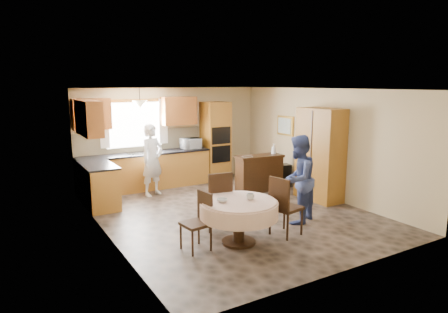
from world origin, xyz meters
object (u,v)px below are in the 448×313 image
sideboard (259,174)px  cupboard (320,155)px  chair_back (218,198)px  oven_tower (215,141)px  chair_right (283,204)px  person_dining (298,179)px  dining_table (239,210)px  person_sink (152,160)px  chair_left (200,218)px

sideboard → cupboard: (0.72, -1.31, 0.62)m
chair_back → sideboard: bearing=-130.2°
oven_tower → chair_right: bearing=-103.8°
person_dining → dining_table: bearing=-15.4°
sideboard → cupboard: size_ratio=0.56×
cupboard → chair_right: bearing=-147.7°
cupboard → person_sink: cupboard is taller
oven_tower → sideboard: 1.73m
oven_tower → chair_right: (-1.03, -4.20, -0.48)m
chair_back → person_dining: person_dining is taller
person_dining → chair_left: bearing=-21.9°
chair_right → oven_tower: bearing=-25.6°
cupboard → person_dining: (-1.42, -0.91, -0.20)m
person_dining → person_sink: bearing=-88.5°
person_sink → chair_left: bearing=-121.3°
sideboard → dining_table: (-2.21, -2.51, 0.15)m
chair_left → person_dining: (2.17, 0.18, 0.32)m
chair_left → person_sink: bearing=165.1°
oven_tower → chair_back: 3.88m
dining_table → chair_right: (0.83, -0.12, 0.01)m
cupboard → person_sink: 3.85m
chair_left → chair_back: 0.89m
oven_tower → cupboard: size_ratio=1.02×
sideboard → chair_back: size_ratio=1.08×
dining_table → chair_right: 0.84m
cupboard → dining_table: bearing=-157.6°
dining_table → person_dining: bearing=11.2°
dining_table → oven_tower: bearing=65.5°
oven_tower → person_sink: size_ratio=1.26×
cupboard → chair_left: 3.79m
chair_left → chair_right: 1.51m
person_sink → sideboard: bearing=-45.0°
oven_tower → dining_table: (-1.86, -4.08, -0.49)m
cupboard → dining_table: 3.20m
sideboard → chair_right: (-1.38, -2.63, 0.17)m
cupboard → person_sink: size_ratio=1.23×
sideboard → person_sink: bearing=163.3°
chair_right → person_dining: 0.84m
sideboard → chair_left: bearing=-135.0°
person_sink → person_dining: person_sink is taller
chair_right → person_sink: person_sink is taller
oven_tower → cupboard: oven_tower is taller
dining_table → sideboard: bearing=48.7°
person_sink → oven_tower: bearing=-6.6°
cupboard → chair_right: cupboard is taller
chair_left → oven_tower: bearing=140.8°
person_dining → chair_back: bearing=-41.6°
oven_tower → sideboard: oven_tower is taller
cupboard → chair_back: bearing=-170.2°
chair_back → chair_right: bearing=145.1°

